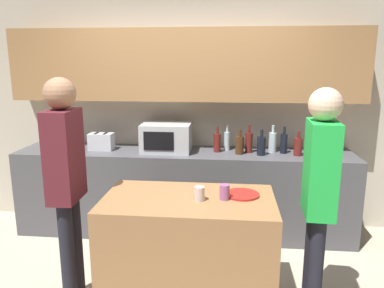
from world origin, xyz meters
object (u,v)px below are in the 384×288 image
(bottle_2, at_px, (240,145))
(toaster, at_px, (101,141))
(plate_on_island, at_px, (242,194))
(cup_0, at_px, (225,192))
(bottle_6, at_px, (284,143))
(bottle_7, at_px, (298,146))
(cup_1, at_px, (199,194))
(microwave, at_px, (166,137))
(bottle_5, at_px, (273,142))
(bottle_0, at_px, (217,142))
(bottle_4, at_px, (261,145))
(bottle_1, at_px, (227,141))
(person_left, at_px, (66,173))
(bottle_3, at_px, (249,142))
(potted_plant, at_px, (327,136))
(person_center, at_px, (319,187))

(bottle_2, bearing_deg, toaster, 178.02)
(plate_on_island, distance_m, cup_0, 0.17)
(bottle_6, xyz_separation_m, bottle_7, (0.13, -0.08, -0.01))
(toaster, xyz_separation_m, cup_0, (1.36, -1.30, -0.07))
(cup_1, bearing_deg, microwave, 109.08)
(bottle_5, distance_m, plate_on_island, 1.33)
(microwave, bearing_deg, bottle_0, 2.63)
(microwave, height_order, bottle_4, microwave)
(microwave, relative_size, bottle_4, 1.95)
(bottle_1, bearing_deg, microwave, -169.98)
(bottle_4, distance_m, bottle_7, 0.37)
(plate_on_island, xyz_separation_m, cup_1, (-0.31, -0.14, 0.04))
(person_left, bearing_deg, bottle_5, 128.19)
(cup_1, bearing_deg, bottle_3, 73.21)
(bottle_5, relative_size, cup_1, 2.77)
(cup_0, distance_m, person_left, 1.18)
(bottle_2, bearing_deg, bottle_5, 19.61)
(potted_plant, relative_size, bottle_6, 1.38)
(bottle_3, bearing_deg, bottle_1, 159.91)
(microwave, xyz_separation_m, bottle_0, (0.54, 0.02, -0.05))
(bottle_4, xyz_separation_m, bottle_7, (0.37, 0.02, -0.00))
(potted_plant, bearing_deg, bottle_7, -169.00)
(bottle_2, height_order, cup_0, bottle_2)
(plate_on_island, bearing_deg, person_center, -15.56)
(toaster, height_order, person_left, person_left)
(bottle_2, bearing_deg, bottle_0, 162.20)
(microwave, bearing_deg, bottle_5, 3.78)
(bottle_4, bearing_deg, bottle_6, 23.27)
(bottle_2, height_order, cup_1, bottle_2)
(bottle_3, xyz_separation_m, bottle_5, (0.25, 0.05, -0.00))
(bottle_5, distance_m, person_center, 1.43)
(person_center, bearing_deg, bottle_1, 27.24)
(bottle_3, height_order, person_center, person_center)
(microwave, distance_m, bottle_0, 0.55)
(bottle_2, height_order, bottle_6, bottle_6)
(bottle_1, bearing_deg, potted_plant, -6.30)
(person_center, bearing_deg, cup_0, 89.06)
(bottle_3, distance_m, bottle_7, 0.50)
(microwave, distance_m, potted_plant, 1.66)
(toaster, bearing_deg, person_center, -33.82)
(bottle_4, bearing_deg, microwave, 175.84)
(microwave, distance_m, bottle_4, 1.00)
(bottle_5, height_order, cup_1, bottle_5)
(toaster, relative_size, bottle_7, 1.02)
(bottle_1, relative_size, person_center, 0.16)
(bottle_2, relative_size, cup_1, 2.49)
(bottle_3, distance_m, cup_1, 1.43)
(potted_plant, distance_m, person_center, 1.40)
(bottle_6, bearing_deg, person_left, -142.54)
(bottle_5, xyz_separation_m, cup_0, (-0.49, -1.37, -0.09))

